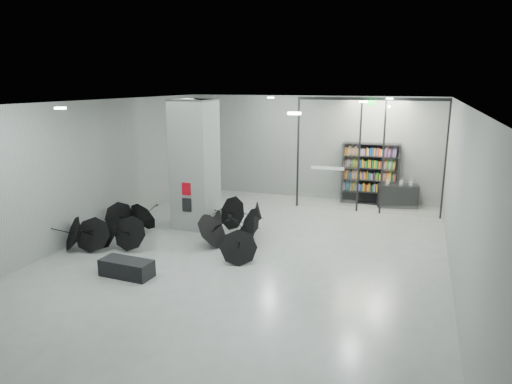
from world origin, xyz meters
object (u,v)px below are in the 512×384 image
(shop_counter, at_px, (398,196))
(column, at_px, (195,164))
(bench, at_px, (127,268))
(umbrella_cluster, at_px, (187,231))
(bookshelf, at_px, (370,174))

(shop_counter, bearing_deg, column, -155.19)
(column, distance_m, bench, 4.53)
(bench, relative_size, umbrella_cluster, 0.22)
(bookshelf, bearing_deg, column, -137.87)
(bench, height_order, umbrella_cluster, umbrella_cluster)
(column, relative_size, bench, 3.16)
(column, relative_size, umbrella_cluster, 0.69)
(shop_counter, bearing_deg, bookshelf, 157.65)
(shop_counter, bearing_deg, bench, -135.94)
(column, distance_m, umbrella_cluster, 2.26)
(bookshelf, relative_size, umbrella_cluster, 0.40)
(column, height_order, bench, column)
(shop_counter, xyz_separation_m, umbrella_cluster, (-5.52, -6.01, -0.12))
(bench, distance_m, bookshelf, 10.08)
(column, bearing_deg, shop_counter, 37.64)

